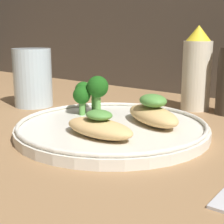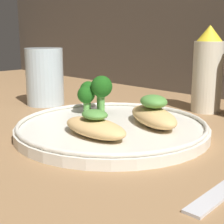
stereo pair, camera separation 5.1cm
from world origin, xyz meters
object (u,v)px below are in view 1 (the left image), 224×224
object	(u,v)px
plate	(112,128)
broccoli_bunch	(91,91)
drinking_glass	(33,78)
sauce_bottle	(197,70)

from	to	relation	value
plate	broccoli_bunch	distance (cm)	9.08
broccoli_bunch	drinking_glass	distance (cm)	18.25
broccoli_bunch	sauce_bottle	size ratio (longest dim) A/B	0.41
sauce_bottle	drinking_glass	xyz separation A→B (cm)	(-27.41, -18.15, -1.90)
broccoli_bunch	drinking_glass	xyz separation A→B (cm)	(-18.12, 2.12, 0.46)
broccoli_bunch	sauce_bottle	bearing A→B (deg)	65.38
plate	drinking_glass	world-z (taller)	drinking_glass
drinking_glass	sauce_bottle	bearing A→B (deg)	33.51
sauce_bottle	drinking_glass	world-z (taller)	sauce_bottle
broccoli_bunch	drinking_glass	world-z (taller)	drinking_glass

